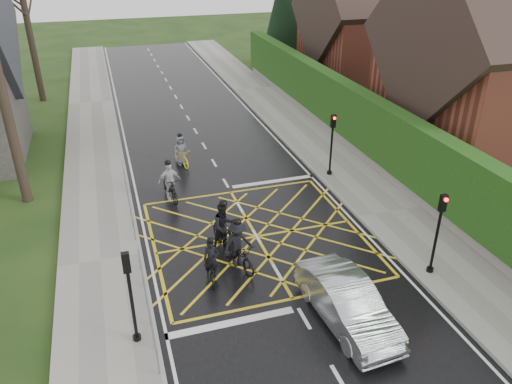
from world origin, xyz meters
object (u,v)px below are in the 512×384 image
cyclist_mid (238,249)px  cyclist_lead (181,154)px  cyclist_back (224,231)px  car (347,303)px  cyclist_front (170,185)px  cyclist_rear (212,265)px

cyclist_mid → cyclist_lead: 9.51m
cyclist_back → cyclist_mid: (0.19, -1.23, -0.07)m
cyclist_mid → car: 4.51m
cyclist_front → car: (3.96, -9.69, 0.02)m
cyclist_back → cyclist_mid: size_ratio=1.01×
cyclist_lead → car: 13.60m
cyclist_rear → cyclist_lead: size_ratio=0.94×
cyclist_lead → cyclist_mid: bearing=-100.2°
cyclist_rear → cyclist_back: size_ratio=0.81×
cyclist_rear → car: size_ratio=0.40×
cyclist_mid → cyclist_front: (-1.55, 5.88, -0.01)m
cyclist_back → cyclist_front: 4.85m
cyclist_mid → cyclist_front: 6.08m
cyclist_back → cyclist_lead: (-0.23, 8.27, -0.20)m
cyclist_rear → cyclist_lead: 9.94m
cyclist_mid → car: size_ratio=0.49×
car → cyclist_lead: bearing=97.8°
cyclist_front → cyclist_lead: 3.79m
car → cyclist_mid: bearing=118.1°
cyclist_rear → cyclist_mid: cyclist_mid is taller
cyclist_mid → cyclist_lead: (-0.42, 9.50, -0.12)m
cyclist_back → cyclist_front: (-1.36, 4.65, -0.09)m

